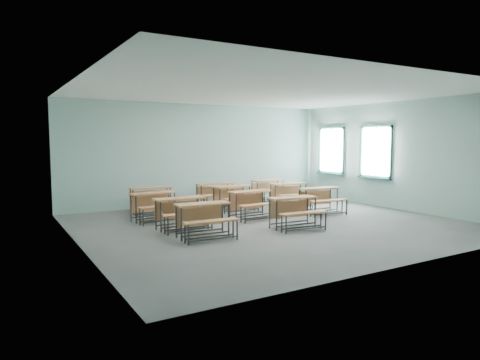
% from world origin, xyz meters
% --- Properties ---
extents(room, '(9.04, 8.04, 3.24)m').
position_xyz_m(room, '(0.08, 0.03, 1.60)').
color(room, slate).
rests_on(room, ground).
extents(desk_unit_r0c0, '(1.21, 0.85, 0.73)m').
position_xyz_m(desk_unit_r0c0, '(-2.08, -0.52, 0.49)').
color(desk_unit_r0c0, '#B16C3F').
rests_on(desk_unit_r0c0, ground).
extents(desk_unit_r0c1, '(1.22, 0.87, 0.73)m').
position_xyz_m(desk_unit_r0c1, '(0.17, -0.70, 0.49)').
color(desk_unit_r0c1, '#B16C3F').
rests_on(desk_unit_r0c1, ground).
extents(desk_unit_r1c0, '(1.19, 0.81, 0.73)m').
position_xyz_m(desk_unit_r1c0, '(-2.15, 0.53, 0.49)').
color(desk_unit_r1c0, '#B16C3F').
rests_on(desk_unit_r1c0, ground).
extents(desk_unit_r1c1, '(1.21, 0.85, 0.73)m').
position_xyz_m(desk_unit_r1c1, '(-0.04, 0.85, 0.49)').
color(desk_unit_r1c1, '#B16C3F').
rests_on(desk_unit_r1c1, ground).
extents(desk_unit_r1c2, '(1.22, 0.86, 0.73)m').
position_xyz_m(desk_unit_r1c2, '(2.01, 0.51, 0.49)').
color(desk_unit_r1c2, '#B16C3F').
rests_on(desk_unit_r1c2, ground).
extents(desk_unit_r2c0, '(1.25, 0.92, 0.73)m').
position_xyz_m(desk_unit_r2c0, '(-2.34, 1.84, 0.49)').
color(desk_unit_r2c0, '#B16C3F').
rests_on(desk_unit_r2c0, ground).
extents(desk_unit_r2c1, '(1.26, 0.92, 0.73)m').
position_xyz_m(desk_unit_r2c1, '(0.15, 2.14, 0.49)').
color(desk_unit_r2c1, '#B16C3F').
rests_on(desk_unit_r2c1, ground).
extents(desk_unit_r2c2, '(1.25, 0.92, 0.73)m').
position_xyz_m(desk_unit_r2c2, '(2.01, 1.94, 0.49)').
color(desk_unit_r2c2, '#B16C3F').
rests_on(desk_unit_r2c2, ground).
extents(desk_unit_r3c0, '(1.20, 0.84, 0.73)m').
position_xyz_m(desk_unit_r3c0, '(-2.03, 3.02, 0.49)').
color(desk_unit_r3c0, '#B16C3F').
rests_on(desk_unit_r3c0, ground).
extents(desk_unit_r3c1, '(1.18, 0.80, 0.73)m').
position_xyz_m(desk_unit_r3c1, '(0.06, 3.10, 0.49)').
color(desk_unit_r3c1, '#B16C3F').
rests_on(desk_unit_r3c1, ground).
extents(desk_unit_r3c2, '(1.20, 0.82, 0.73)m').
position_xyz_m(desk_unit_r3c2, '(2.12, 3.19, 0.49)').
color(desk_unit_r3c2, '#B16C3F').
rests_on(desk_unit_r3c2, ground).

